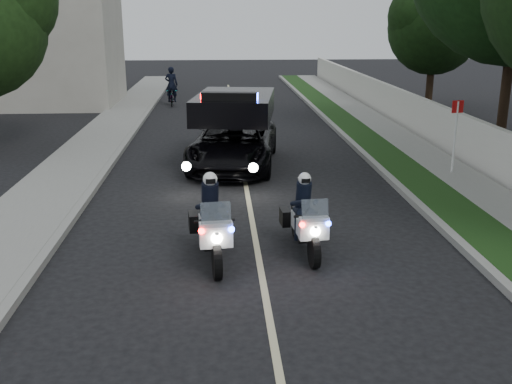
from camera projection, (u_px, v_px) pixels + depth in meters
curb_right at (388, 177)px, 16.98m from camera, size 0.20×60.00×0.15m
grass_verge at (412, 177)px, 17.02m from camera, size 1.20×60.00×0.16m
sidewalk_right at (456, 176)px, 17.10m from camera, size 1.40×60.00×0.16m
property_wall at (493, 153)px, 16.97m from camera, size 0.22×60.00×1.50m
curb_left at (98, 182)px, 16.47m from camera, size 0.20×60.00×0.15m
sidewalk_left at (58, 183)px, 16.40m from camera, size 2.00×60.00×0.16m
building_far at (36, 37)px, 30.45m from camera, size 8.00×6.00×7.00m
lane_marking at (245, 182)px, 16.75m from camera, size 0.12×50.00×0.01m
police_moto_left at (213, 260)px, 11.38m from camera, size 0.91×2.07×1.71m
police_moto_right at (304, 251)px, 11.79m from camera, size 0.79×1.92×1.59m
police_suv at (234, 166)px, 18.53m from camera, size 3.16×5.60×2.58m
bicycle at (172, 106)px, 31.18m from camera, size 0.67×1.66×0.85m
cyclist at (172, 106)px, 31.18m from camera, size 0.70×0.51×1.82m
sign_post at (451, 177)px, 17.24m from camera, size 0.42×0.42×2.30m
tree_right_d at (499, 142)px, 22.10m from camera, size 9.27×9.27×12.76m
tree_right_e at (428, 107)px, 30.64m from camera, size 4.92×4.92×7.64m
tree_left_far at (68, 96)px, 34.87m from camera, size 7.71×7.71×10.48m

